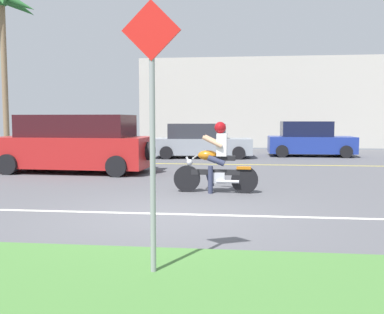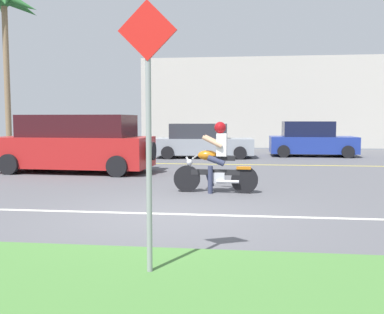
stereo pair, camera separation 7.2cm
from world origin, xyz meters
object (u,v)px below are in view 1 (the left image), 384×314
motorcyclist (216,163)px  suv_nearby (75,144)px  parked_car_0 (86,139)px  street_sign (152,113)px  parked_car_1 (201,142)px  motorcyclist_distant (71,150)px  palm_tree_0 (2,11)px  parked_car_2 (309,140)px

motorcyclist → suv_nearby: 5.89m
parked_car_0 → motorcyclist: bearing=-57.2°
street_sign → motorcyclist: bearing=86.2°
motorcyclist → parked_car_0: size_ratio=0.46×
motorcyclist → street_sign: (-0.37, -5.53, 1.07)m
suv_nearby → parked_car_1: (3.54, 5.84, -0.19)m
motorcyclist_distant → street_sign: (5.45, -11.23, 1.19)m
palm_tree_0 → street_sign: (11.83, -17.99, -5.74)m
parked_car_1 → palm_tree_0: bearing=163.9°
suv_nearby → parked_car_1: suv_nearby is taller
palm_tree_0 → motorcyclist_distant: size_ratio=6.42×
motorcyclist → suv_nearby: bearing=144.0°
palm_tree_0 → motorcyclist_distant: (6.39, -6.76, -6.93)m
suv_nearby → motorcyclist_distant: bearing=115.3°
parked_car_1 → parked_car_2: bearing=15.6°
suv_nearby → parked_car_1: size_ratio=1.16×
palm_tree_0 → suv_nearby: bearing=-50.4°
motorcyclist → palm_tree_0: size_ratio=0.22×
suv_nearby → street_sign: size_ratio=1.75×
suv_nearby → motorcyclist_distant: suv_nearby is taller
parked_car_0 → parked_car_2: parked_car_2 is taller
motorcyclist → palm_tree_0: bearing=134.4°
parked_car_0 → parked_car_2: 11.00m
motorcyclist → motorcyclist_distant: 8.14m
parked_car_2 → street_sign: (-4.11, -16.21, 1.01)m
motorcyclist → street_sign: street_sign is taller
suv_nearby → motorcyclist_distant: 2.50m
parked_car_0 → parked_car_1: size_ratio=0.97×
parked_car_2 → motorcyclist_distant: bearing=-152.5°
parked_car_0 → palm_tree_0: size_ratio=0.48×
parked_car_0 → parked_car_2: size_ratio=1.10×
motorcyclist_distant → parked_car_1: bearing=38.1°
parked_car_1 → street_sign: bearing=-86.7°
parked_car_1 → street_sign: street_sign is taller
motorcyclist_distant → palm_tree_0: bearing=133.4°
parked_car_0 → parked_car_1: (6.02, -1.92, -0.01)m
suv_nearby → parked_car_0: (-2.48, 7.75, -0.18)m
parked_car_1 → palm_tree_0: size_ratio=0.50×
parked_car_2 → street_sign: size_ratio=1.33×
palm_tree_0 → motorcyclist_distant: bearing=-46.6°
parked_car_2 → parked_car_1: bearing=-164.4°
parked_car_0 → motorcyclist_distant: bearing=-75.5°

